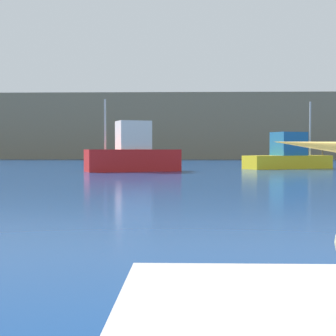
{
  "coord_description": "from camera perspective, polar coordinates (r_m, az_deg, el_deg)",
  "views": [
    {
      "loc": [
        -1.53,
        -2.68,
        1.37
      ],
      "look_at": [
        -2.17,
        16.89,
        0.71
      ],
      "focal_mm": 58.12,
      "sensor_mm": 36.0,
      "label": 1
    }
  ],
  "objects": [
    {
      "name": "fishing_boat_red",
      "position": [
        34.19,
        -3.71,
        1.53
      ],
      "size": [
        6.14,
        3.81,
        4.48
      ],
      "rotation": [
        0.0,
        0.0,
        3.5
      ],
      "color": "red",
      "rests_on": "ground"
    },
    {
      "name": "fishing_boat_yellow",
      "position": [
        39.89,
        12.49,
        1.25
      ],
      "size": [
        6.71,
        4.59,
        4.87
      ],
      "rotation": [
        0.0,
        0.0,
        0.45
      ],
      "color": "yellow",
      "rests_on": "ground"
    },
    {
      "name": "hillside_backdrop",
      "position": [
        82.35,
        2.93,
        4.25
      ],
      "size": [
        140.0,
        12.77,
        9.39
      ],
      "primitive_type": "cube",
      "color": "#7F755B",
      "rests_on": "ground"
    }
  ]
}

